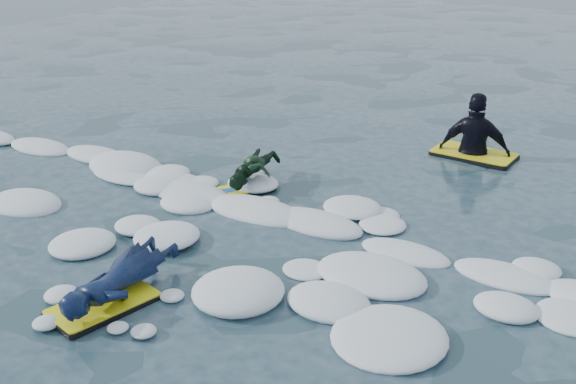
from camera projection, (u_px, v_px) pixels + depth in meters
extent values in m
plane|color=#162A35|center=(216.00, 264.00, 8.00)|extent=(120.00, 120.00, 0.00)
cube|color=black|center=(103.00, 306.00, 7.12)|extent=(0.77, 1.15, 0.05)
cube|color=yellow|center=(103.00, 303.00, 7.11)|extent=(0.74, 1.12, 0.02)
imported|color=#0B1C4F|center=(120.00, 278.00, 7.24)|extent=(0.80, 1.65, 0.38)
cube|color=black|center=(246.00, 189.00, 9.94)|extent=(0.72, 0.84, 0.04)
cube|color=yellow|center=(246.00, 188.00, 9.93)|extent=(0.70, 0.82, 0.01)
cube|color=#1756B2|center=(246.00, 187.00, 9.92)|extent=(0.46, 0.68, 0.00)
imported|color=#0E3517|center=(254.00, 171.00, 10.01)|extent=(0.72, 1.18, 0.42)
cube|color=black|center=(474.00, 155.00, 11.18)|extent=(1.26, 0.70, 0.06)
cube|color=yellow|center=(474.00, 153.00, 11.17)|extent=(1.23, 0.68, 0.02)
imported|color=black|center=(474.00, 152.00, 11.16)|extent=(1.17, 0.67, 1.88)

